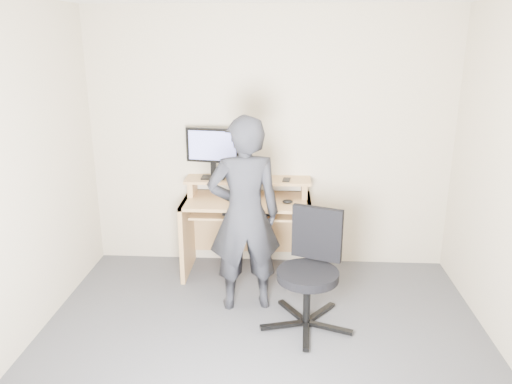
# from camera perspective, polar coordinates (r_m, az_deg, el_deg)

# --- Properties ---
(ground) EXTENTS (3.50, 3.50, 0.00)m
(ground) POSITION_cam_1_polar(r_m,az_deg,el_deg) (3.72, 0.48, -19.16)
(ground) COLOR #4B4B4F
(ground) RESTS_ON ground
(back_wall) EXTENTS (3.50, 0.02, 2.50)m
(back_wall) POSITION_cam_1_polar(r_m,az_deg,el_deg) (4.84, 1.56, 5.86)
(back_wall) COLOR #BEAD97
(back_wall) RESTS_ON ground
(desk) EXTENTS (1.20, 0.60, 0.91)m
(desk) POSITION_cam_1_polar(r_m,az_deg,el_deg) (4.82, -0.97, -2.84)
(desk) COLOR tan
(desk) RESTS_ON ground
(monitor) EXTENTS (0.51, 0.14, 0.49)m
(monitor) POSITION_cam_1_polar(r_m,az_deg,el_deg) (4.74, -4.99, 4.96)
(monitor) COLOR black
(monitor) RESTS_ON desk
(external_drive) EXTENTS (0.11, 0.15, 0.20)m
(external_drive) POSITION_cam_1_polar(r_m,az_deg,el_deg) (4.79, -2.86, 2.78)
(external_drive) COLOR black
(external_drive) RESTS_ON desk
(travel_mug) EXTENTS (0.11, 0.11, 0.20)m
(travel_mug) POSITION_cam_1_polar(r_m,az_deg,el_deg) (4.75, -0.54, 2.65)
(travel_mug) COLOR silver
(travel_mug) RESTS_ON desk
(smartphone) EXTENTS (0.08, 0.14, 0.01)m
(smartphone) POSITION_cam_1_polar(r_m,az_deg,el_deg) (4.74, 3.51, 1.41)
(smartphone) COLOR black
(smartphone) RESTS_ON desk
(charger) EXTENTS (0.05, 0.05, 0.03)m
(charger) POSITION_cam_1_polar(r_m,az_deg,el_deg) (4.71, -2.37, 1.51)
(charger) COLOR black
(charger) RESTS_ON desk
(headphones) EXTENTS (0.19, 0.19, 0.06)m
(headphones) POSITION_cam_1_polar(r_m,az_deg,el_deg) (4.89, -3.95, 1.95)
(headphones) COLOR silver
(headphones) RESTS_ON desk
(keyboard) EXTENTS (0.47, 0.20, 0.03)m
(keyboard) POSITION_cam_1_polar(r_m,az_deg,el_deg) (4.63, -0.97, -2.19)
(keyboard) COLOR black
(keyboard) RESTS_ON desk
(mouse) EXTENTS (0.11, 0.09, 0.04)m
(mouse) POSITION_cam_1_polar(r_m,az_deg,el_deg) (4.57, 3.64, -1.10)
(mouse) COLOR black
(mouse) RESTS_ON desk
(office_chair) EXTENTS (0.73, 0.70, 0.92)m
(office_chair) POSITION_cam_1_polar(r_m,az_deg,el_deg) (3.96, 6.28, -8.38)
(office_chair) COLOR black
(office_chair) RESTS_ON ground
(person) EXTENTS (0.67, 0.51, 1.64)m
(person) POSITION_cam_1_polar(r_m,az_deg,el_deg) (4.07, -1.33, -2.65)
(person) COLOR black
(person) RESTS_ON ground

